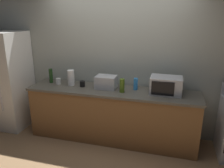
{
  "coord_description": "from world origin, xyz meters",
  "views": [
    {
      "loc": [
        0.91,
        -2.93,
        2.1
      ],
      "look_at": [
        0.0,
        0.4,
        1.0
      ],
      "focal_mm": 35.49,
      "sensor_mm": 36.0,
      "label": 1
    }
  ],
  "objects_px": {
    "mug_white": "(58,81)",
    "bottle_spray_cleaner": "(136,84)",
    "bottle_wine": "(51,76)",
    "bottle_olive_oil": "(122,86)",
    "toaster_oven": "(106,82)",
    "refrigerator": "(7,80)",
    "mug_black": "(82,84)",
    "microwave": "(166,85)",
    "paper_towel_roll": "(71,78)"
  },
  "relations": [
    {
      "from": "refrigerator",
      "to": "toaster_oven",
      "type": "xyz_separation_m",
      "value": [
        1.93,
        0.06,
        0.1
      ]
    },
    {
      "from": "toaster_oven",
      "to": "mug_black",
      "type": "distance_m",
      "value": 0.42
    },
    {
      "from": "toaster_oven",
      "to": "bottle_olive_oil",
      "type": "distance_m",
      "value": 0.33
    },
    {
      "from": "mug_white",
      "to": "bottle_spray_cleaner",
      "type": "bearing_deg",
      "value": 2.57
    },
    {
      "from": "bottle_olive_oil",
      "to": "mug_white",
      "type": "xyz_separation_m",
      "value": [
        -1.19,
        0.12,
        -0.06
      ]
    },
    {
      "from": "refrigerator",
      "to": "mug_black",
      "type": "height_order",
      "value": "refrigerator"
    },
    {
      "from": "bottle_spray_cleaner",
      "to": "mug_black",
      "type": "bearing_deg",
      "value": -174.74
    },
    {
      "from": "bottle_wine",
      "to": "bottle_olive_oil",
      "type": "relative_size",
      "value": 1.16
    },
    {
      "from": "toaster_oven",
      "to": "bottle_spray_cleaner",
      "type": "xyz_separation_m",
      "value": [
        0.49,
        0.05,
        -0.01
      ]
    },
    {
      "from": "bottle_spray_cleaner",
      "to": "mug_black",
      "type": "height_order",
      "value": "bottle_spray_cleaner"
    },
    {
      "from": "paper_towel_roll",
      "to": "bottle_olive_oil",
      "type": "bearing_deg",
      "value": -7.35
    },
    {
      "from": "refrigerator",
      "to": "bottle_wine",
      "type": "bearing_deg",
      "value": 6.19
    },
    {
      "from": "microwave",
      "to": "toaster_oven",
      "type": "bearing_deg",
      "value": 179.28
    },
    {
      "from": "microwave",
      "to": "bottle_olive_oil",
      "type": "xyz_separation_m",
      "value": [
        -0.67,
        -0.12,
        -0.02
      ]
    },
    {
      "from": "toaster_oven",
      "to": "bottle_wine",
      "type": "distance_m",
      "value": 1.05
    },
    {
      "from": "toaster_oven",
      "to": "mug_white",
      "type": "xyz_separation_m",
      "value": [
        -0.88,
        -0.01,
        -0.05
      ]
    },
    {
      "from": "bottle_spray_cleaner",
      "to": "mug_white",
      "type": "xyz_separation_m",
      "value": [
        -1.38,
        -0.06,
        -0.05
      ]
    },
    {
      "from": "bottle_wine",
      "to": "mug_white",
      "type": "xyz_separation_m",
      "value": [
        0.17,
        -0.04,
        -0.08
      ]
    },
    {
      "from": "toaster_oven",
      "to": "bottle_olive_oil",
      "type": "xyz_separation_m",
      "value": [
        0.3,
        -0.13,
        0.01
      ]
    },
    {
      "from": "mug_black",
      "to": "bottle_spray_cleaner",
      "type": "bearing_deg",
      "value": 5.26
    },
    {
      "from": "bottle_spray_cleaner",
      "to": "toaster_oven",
      "type": "bearing_deg",
      "value": -173.79
    },
    {
      "from": "mug_white",
      "to": "paper_towel_roll",
      "type": "bearing_deg",
      "value": -0.35
    },
    {
      "from": "toaster_oven",
      "to": "refrigerator",
      "type": "bearing_deg",
      "value": -178.21
    },
    {
      "from": "bottle_wine",
      "to": "bottle_olive_oil",
      "type": "xyz_separation_m",
      "value": [
        1.36,
        -0.17,
        -0.02
      ]
    },
    {
      "from": "paper_towel_roll",
      "to": "bottle_spray_cleaner",
      "type": "bearing_deg",
      "value": 3.23
    },
    {
      "from": "refrigerator",
      "to": "toaster_oven",
      "type": "bearing_deg",
      "value": 1.79
    },
    {
      "from": "toaster_oven",
      "to": "bottle_olive_oil",
      "type": "height_order",
      "value": "bottle_olive_oil"
    },
    {
      "from": "toaster_oven",
      "to": "microwave",
      "type": "bearing_deg",
      "value": -0.72
    },
    {
      "from": "bottle_wine",
      "to": "bottle_olive_oil",
      "type": "distance_m",
      "value": 1.37
    },
    {
      "from": "refrigerator",
      "to": "bottle_spray_cleaner",
      "type": "xyz_separation_m",
      "value": [
        2.42,
        0.11,
        0.1
      ]
    },
    {
      "from": "bottle_olive_oil",
      "to": "mug_black",
      "type": "bearing_deg",
      "value": 172.05
    },
    {
      "from": "toaster_oven",
      "to": "mug_white",
      "type": "height_order",
      "value": "toaster_oven"
    },
    {
      "from": "microwave",
      "to": "paper_towel_roll",
      "type": "distance_m",
      "value": 1.61
    },
    {
      "from": "microwave",
      "to": "bottle_wine",
      "type": "relative_size",
      "value": 1.87
    },
    {
      "from": "mug_black",
      "to": "paper_towel_roll",
      "type": "bearing_deg",
      "value": 174.66
    },
    {
      "from": "bottle_wine",
      "to": "mug_white",
      "type": "distance_m",
      "value": 0.19
    },
    {
      "from": "toaster_oven",
      "to": "mug_black",
      "type": "height_order",
      "value": "toaster_oven"
    },
    {
      "from": "mug_white",
      "to": "mug_black",
      "type": "xyz_separation_m",
      "value": [
        0.47,
        -0.02,
        -0.0
      ]
    },
    {
      "from": "bottle_wine",
      "to": "mug_black",
      "type": "distance_m",
      "value": 0.64
    },
    {
      "from": "refrigerator",
      "to": "mug_black",
      "type": "relative_size",
      "value": 18.24
    },
    {
      "from": "refrigerator",
      "to": "paper_towel_roll",
      "type": "height_order",
      "value": "refrigerator"
    },
    {
      "from": "toaster_oven",
      "to": "bottle_wine",
      "type": "height_order",
      "value": "bottle_wine"
    },
    {
      "from": "mug_black",
      "to": "mug_white",
      "type": "bearing_deg",
      "value": 177.33
    },
    {
      "from": "refrigerator",
      "to": "mug_white",
      "type": "xyz_separation_m",
      "value": [
        1.05,
        0.05,
        0.05
      ]
    },
    {
      "from": "bottle_olive_oil",
      "to": "bottle_spray_cleaner",
      "type": "bearing_deg",
      "value": 44.69
    },
    {
      "from": "paper_towel_roll",
      "to": "mug_black",
      "type": "distance_m",
      "value": 0.23
    },
    {
      "from": "refrigerator",
      "to": "microwave",
      "type": "distance_m",
      "value": 2.91
    },
    {
      "from": "paper_towel_roll",
      "to": "bottle_spray_cleaner",
      "type": "distance_m",
      "value": 1.13
    },
    {
      "from": "microwave",
      "to": "bottle_wine",
      "type": "height_order",
      "value": "microwave"
    },
    {
      "from": "paper_towel_roll",
      "to": "bottle_olive_oil",
      "type": "relative_size",
      "value": 1.22
    }
  ]
}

